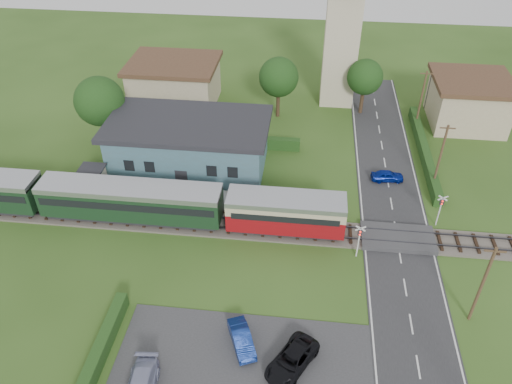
# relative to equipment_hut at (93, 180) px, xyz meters

# --- Properties ---
(ground) EXTENTS (120.00, 120.00, 0.00)m
(ground) POSITION_rel_equipment_hut_xyz_m (18.00, -5.20, -1.75)
(ground) COLOR #2D4C19
(railway_track) EXTENTS (76.00, 3.20, 0.49)m
(railway_track) POSITION_rel_equipment_hut_xyz_m (18.00, -3.20, -1.64)
(railway_track) COLOR #4C443D
(railway_track) RESTS_ON ground
(road) EXTENTS (6.00, 70.00, 0.05)m
(road) POSITION_rel_equipment_hut_xyz_m (28.00, -5.20, -1.72)
(road) COLOR #28282B
(road) RESTS_ON ground
(car_park) EXTENTS (17.00, 9.00, 0.08)m
(car_park) POSITION_rel_equipment_hut_xyz_m (16.50, -17.20, -1.71)
(car_park) COLOR #333335
(car_park) RESTS_ON ground
(crossing_deck) EXTENTS (6.20, 3.40, 0.45)m
(crossing_deck) POSITION_rel_equipment_hut_xyz_m (28.00, -3.20, -1.52)
(crossing_deck) COLOR #333335
(crossing_deck) RESTS_ON ground
(platform) EXTENTS (30.00, 3.00, 0.45)m
(platform) POSITION_rel_equipment_hut_xyz_m (8.00, 0.00, -1.52)
(platform) COLOR gray
(platform) RESTS_ON ground
(equipment_hut) EXTENTS (2.30, 2.30, 2.55)m
(equipment_hut) POSITION_rel_equipment_hut_xyz_m (0.00, 0.00, 0.00)
(equipment_hut) COLOR beige
(equipment_hut) RESTS_ON platform
(station_building) EXTENTS (16.00, 9.00, 5.30)m
(station_building) POSITION_rel_equipment_hut_xyz_m (8.00, 5.79, 0.95)
(station_building) COLOR #46646C
(station_building) RESTS_ON ground
(train) EXTENTS (43.20, 2.90, 3.40)m
(train) POSITION_rel_equipment_hut_xyz_m (1.57, -3.20, 0.43)
(train) COLOR #232328
(train) RESTS_ON ground
(church_tower) EXTENTS (6.00, 6.00, 17.60)m
(church_tower) POSITION_rel_equipment_hut_xyz_m (23.00, 22.80, 8.48)
(church_tower) COLOR beige
(church_tower) RESTS_ON ground
(house_west) EXTENTS (10.80, 8.80, 5.50)m
(house_west) POSITION_rel_equipment_hut_xyz_m (3.00, 19.80, 1.04)
(house_west) COLOR tan
(house_west) RESTS_ON ground
(house_east) EXTENTS (8.80, 8.80, 5.50)m
(house_east) POSITION_rel_equipment_hut_xyz_m (38.00, 18.80, 1.05)
(house_east) COLOR tan
(house_east) RESTS_ON ground
(hedge_carpark) EXTENTS (0.80, 9.00, 1.20)m
(hedge_carpark) POSITION_rel_equipment_hut_xyz_m (7.00, -17.20, -1.15)
(hedge_carpark) COLOR #193814
(hedge_carpark) RESTS_ON ground
(hedge_roadside) EXTENTS (0.80, 18.00, 1.20)m
(hedge_roadside) POSITION_rel_equipment_hut_xyz_m (32.20, 10.80, -1.15)
(hedge_roadside) COLOR #193814
(hedge_roadside) RESTS_ON ground
(hedge_station) EXTENTS (22.00, 0.80, 1.30)m
(hedge_station) POSITION_rel_equipment_hut_xyz_m (8.00, 10.30, -1.10)
(hedge_station) COLOR #193814
(hedge_station) RESTS_ON ground
(tree_a) EXTENTS (5.20, 5.20, 8.00)m
(tree_a) POSITION_rel_equipment_hut_xyz_m (-2.00, 8.80, 3.63)
(tree_a) COLOR #332316
(tree_a) RESTS_ON ground
(tree_b) EXTENTS (4.60, 4.60, 7.34)m
(tree_b) POSITION_rel_equipment_hut_xyz_m (16.00, 17.80, 3.27)
(tree_b) COLOR #332316
(tree_b) RESTS_ON ground
(tree_c) EXTENTS (4.20, 4.20, 6.78)m
(tree_c) POSITION_rel_equipment_hut_xyz_m (26.00, 19.80, 2.91)
(tree_c) COLOR #332316
(tree_c) RESTS_ON ground
(utility_pole_b) EXTENTS (1.40, 0.22, 7.00)m
(utility_pole_b) POSITION_rel_equipment_hut_xyz_m (32.20, -11.20, 1.88)
(utility_pole_b) COLOR #473321
(utility_pole_b) RESTS_ON ground
(utility_pole_c) EXTENTS (1.40, 0.22, 7.00)m
(utility_pole_c) POSITION_rel_equipment_hut_xyz_m (32.20, 4.80, 1.88)
(utility_pole_c) COLOR #473321
(utility_pole_c) RESTS_ON ground
(utility_pole_d) EXTENTS (1.40, 0.22, 7.00)m
(utility_pole_d) POSITION_rel_equipment_hut_xyz_m (32.20, 16.80, 1.88)
(utility_pole_d) COLOR #473321
(utility_pole_d) RESTS_ON ground
(crossing_signal_near) EXTENTS (0.84, 0.28, 3.28)m
(crossing_signal_near) POSITION_rel_equipment_hut_xyz_m (24.40, -5.61, 0.39)
(crossing_signal_near) COLOR silver
(crossing_signal_near) RESTS_ON ground
(crossing_signal_far) EXTENTS (0.84, 0.28, 3.28)m
(crossing_signal_far) POSITION_rel_equipment_hut_xyz_m (31.60, -0.81, 0.39)
(crossing_signal_far) COLOR silver
(crossing_signal_far) RESTS_ON ground
(streetlamp_west) EXTENTS (0.30, 0.30, 5.15)m
(streetlamp_west) POSITION_rel_equipment_hut_xyz_m (-4.00, 14.80, 1.29)
(streetlamp_west) COLOR #3F3F47
(streetlamp_west) RESTS_ON ground
(streetlamp_east) EXTENTS (0.30, 0.30, 5.15)m
(streetlamp_east) POSITION_rel_equipment_hut_xyz_m (34.00, 21.80, 1.29)
(streetlamp_east) COLOR #3F3F47
(streetlamp_east) RESTS_ON ground
(car_on_road) EXTENTS (3.30, 1.62, 1.08)m
(car_on_road) POSITION_rel_equipment_hut_xyz_m (27.89, 5.58, -1.16)
(car_on_road) COLOR navy
(car_on_road) RESTS_ON road
(car_park_blue) EXTENTS (2.51, 3.72, 1.16)m
(car_park_blue) POSITION_rel_equipment_hut_xyz_m (16.21, -15.30, -1.09)
(car_park_blue) COLOR navy
(car_park_blue) RESTS_ON car_park
(car_park_dark) EXTENTS (3.89, 4.80, 1.22)m
(car_park_dark) POSITION_rel_equipment_hut_xyz_m (19.69, -16.58, -1.06)
(car_park_dark) COLOR black
(car_park_dark) RESTS_ON car_park
(pedestrian_near) EXTENTS (0.70, 0.52, 1.74)m
(pedestrian_near) POSITION_rel_equipment_hut_xyz_m (15.89, -0.10, -0.43)
(pedestrian_near) COLOR gray
(pedestrian_near) RESTS_ON platform
(pedestrian_far) EXTENTS (0.95, 1.07, 1.82)m
(pedestrian_far) POSITION_rel_equipment_hut_xyz_m (0.73, 0.06, -0.39)
(pedestrian_far) COLOR gray
(pedestrian_far) RESTS_ON platform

